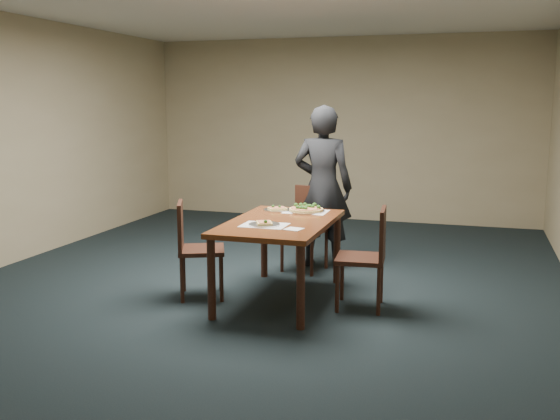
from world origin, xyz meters
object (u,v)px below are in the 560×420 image
(dining_table, at_px, (280,231))
(chair_right, at_px, (369,252))
(chair_far, at_px, (308,223))
(pizza_pan, at_px, (306,209))
(diner, at_px, (323,187))
(slice_plate_near, at_px, (264,224))
(chair_left, at_px, (193,244))
(slice_plate_far, at_px, (277,209))

(dining_table, xyz_separation_m, chair_right, (0.83, -0.00, -0.14))
(chair_far, distance_m, pizza_pan, 0.68)
(diner, xyz_separation_m, slice_plate_near, (-0.16, -1.53, -0.13))
(chair_far, bearing_deg, diner, 60.33)
(chair_left, height_order, slice_plate_near, chair_left)
(chair_left, distance_m, slice_plate_far, 0.95)
(dining_table, bearing_deg, chair_far, 91.86)
(pizza_pan, xyz_separation_m, slice_plate_far, (-0.30, -0.00, -0.01))
(slice_plate_far, bearing_deg, chair_left, -131.59)
(chair_right, bearing_deg, slice_plate_near, -79.90)
(chair_far, height_order, slice_plate_far, chair_far)
(dining_table, distance_m, diner, 1.32)
(dining_table, distance_m, chair_far, 1.15)
(chair_far, distance_m, diner, 0.43)
(dining_table, height_order, pizza_pan, pizza_pan)
(chair_right, bearing_deg, dining_table, -94.98)
(chair_left, relative_size, chair_right, 1.00)
(diner, bearing_deg, slice_plate_near, 84.95)
(chair_right, relative_size, diner, 0.51)
(slice_plate_near, bearing_deg, chair_far, 88.66)
(chair_left, relative_size, pizza_pan, 2.45)
(chair_right, distance_m, slice_plate_near, 0.96)
(chair_far, xyz_separation_m, slice_plate_near, (-0.03, -1.38, 0.25))
(chair_far, xyz_separation_m, pizza_pan, (0.14, -0.61, 0.26))
(diner, xyz_separation_m, pizza_pan, (0.01, -0.76, -0.12))
(chair_right, relative_size, pizza_pan, 2.45)
(dining_table, xyz_separation_m, slice_plate_near, (-0.07, -0.24, 0.11))
(dining_table, distance_m, slice_plate_far, 0.57)
(dining_table, relative_size, slice_plate_near, 5.36)
(pizza_pan, bearing_deg, chair_left, -142.81)
(dining_table, xyz_separation_m, pizza_pan, (0.11, 0.53, 0.12))
(dining_table, bearing_deg, pizza_pan, 78.80)
(dining_table, relative_size, chair_far, 1.65)
(pizza_pan, bearing_deg, slice_plate_far, -179.51)
(dining_table, bearing_deg, diner, 85.82)
(diner, relative_size, slice_plate_far, 6.41)
(diner, bearing_deg, dining_table, 86.87)
(chair_right, height_order, pizza_pan, chair_right)
(chair_right, xyz_separation_m, pizza_pan, (-0.72, 0.53, 0.26))
(slice_plate_far, bearing_deg, chair_right, -27.41)
(slice_plate_far, bearing_deg, chair_far, 75.59)
(diner, bearing_deg, chair_far, 49.51)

